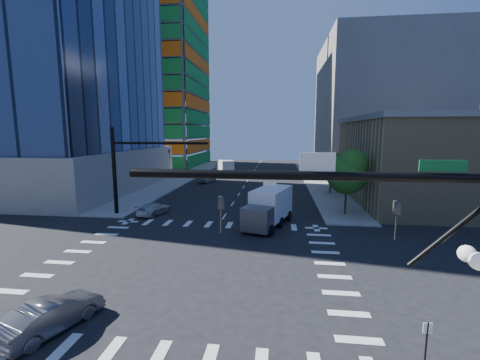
# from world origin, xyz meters

# --- Properties ---
(ground) EXTENTS (160.00, 160.00, 0.00)m
(ground) POSITION_xyz_m (0.00, 0.00, 0.00)
(ground) COLOR black
(ground) RESTS_ON ground
(road_markings) EXTENTS (20.00, 20.00, 0.01)m
(road_markings) POSITION_xyz_m (0.00, 0.00, 0.01)
(road_markings) COLOR silver
(road_markings) RESTS_ON ground
(sidewalk_ne) EXTENTS (5.00, 60.00, 0.15)m
(sidewalk_ne) POSITION_xyz_m (12.50, 40.00, 0.07)
(sidewalk_ne) COLOR gray
(sidewalk_ne) RESTS_ON ground
(sidewalk_nw) EXTENTS (5.00, 60.00, 0.15)m
(sidewalk_nw) POSITION_xyz_m (-12.50, 40.00, 0.07)
(sidewalk_nw) COLOR gray
(sidewalk_nw) RESTS_ON ground
(construction_building) EXTENTS (25.16, 34.50, 70.60)m
(construction_building) POSITION_xyz_m (-27.41, 61.93, 24.61)
(construction_building) COLOR slate
(construction_building) RESTS_ON ground
(commercial_building) EXTENTS (20.50, 22.50, 10.60)m
(commercial_building) POSITION_xyz_m (25.00, 22.00, 5.31)
(commercial_building) COLOR tan
(commercial_building) RESTS_ON ground
(bg_building_ne) EXTENTS (24.00, 30.00, 28.00)m
(bg_building_ne) POSITION_xyz_m (27.00, 55.00, 14.00)
(bg_building_ne) COLOR slate
(bg_building_ne) RESTS_ON ground
(signal_mast_se) EXTENTS (10.51, 2.48, 9.00)m
(signal_mast_se) POSITION_xyz_m (10.60, -11.50, 5.01)
(signal_mast_se) COLOR black
(signal_mast_se) RESTS_ON sidewalk_se
(signal_mast_nw) EXTENTS (10.20, 0.40, 9.00)m
(signal_mast_nw) POSITION_xyz_m (-10.00, 11.50, 5.49)
(signal_mast_nw) COLOR black
(signal_mast_nw) RESTS_ON sidewalk_nw
(tree_south) EXTENTS (4.16, 4.16, 6.82)m
(tree_south) POSITION_xyz_m (12.63, 13.90, 4.69)
(tree_south) COLOR #382316
(tree_south) RESTS_ON sidewalk_ne
(tree_north) EXTENTS (3.54, 3.52, 5.78)m
(tree_north) POSITION_xyz_m (12.93, 25.90, 3.99)
(tree_north) COLOR #382316
(tree_north) RESTS_ON sidewalk_ne
(no_parking_sign) EXTENTS (0.30, 0.06, 2.20)m
(no_parking_sign) POSITION_xyz_m (10.70, -9.00, 1.38)
(no_parking_sign) COLOR black
(no_parking_sign) RESTS_ON ground
(car_nb_far) EXTENTS (2.41, 4.94, 1.35)m
(car_nb_far) POSITION_xyz_m (3.85, 14.87, 0.68)
(car_nb_far) COLOR black
(car_nb_far) RESTS_ON ground
(car_sb_near) EXTENTS (2.97, 4.66, 1.26)m
(car_sb_near) POSITION_xyz_m (-7.50, 11.93, 0.63)
(car_sb_near) COLOR silver
(car_sb_near) RESTS_ON ground
(car_sb_mid) EXTENTS (2.77, 4.29, 1.36)m
(car_sb_mid) POSITION_xyz_m (-6.68, 33.75, 0.68)
(car_sb_mid) COLOR #ABAEB3
(car_sb_mid) RESTS_ON ground
(car_sb_cross) EXTENTS (2.88, 4.67, 1.45)m
(car_sb_cross) POSITION_xyz_m (-4.24, -7.88, 0.73)
(car_sb_cross) COLOR #4E4D53
(car_sb_cross) RESTS_ON ground
(box_truck_near) EXTENTS (4.64, 7.02, 3.40)m
(box_truck_near) POSITION_xyz_m (4.55, 9.03, 1.51)
(box_truck_near) COLOR black
(box_truck_near) RESTS_ON ground
(box_truck_far) EXTENTS (4.72, 6.54, 3.16)m
(box_truck_far) POSITION_xyz_m (-5.42, 43.72, 1.40)
(box_truck_far) COLOR black
(box_truck_far) RESTS_ON ground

